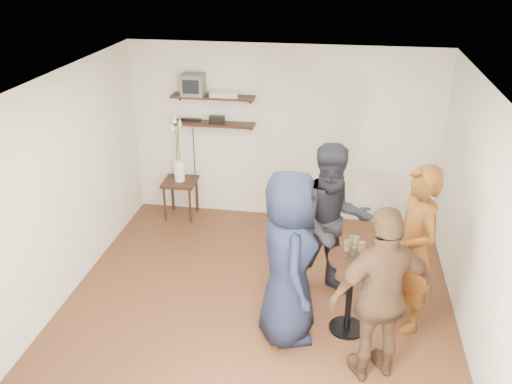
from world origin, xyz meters
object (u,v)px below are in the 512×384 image
person_plaid (414,250)px  person_brown (382,296)px  person_navy (288,258)px  side_table (180,187)px  drinks_table (350,284)px  crt_monitor (193,84)px  person_dark (333,224)px  dvd_deck (225,94)px  radio (217,120)px

person_plaid → person_brown: 0.91m
person_navy → person_brown: size_ratio=1.05×
side_table → drinks_table: (2.55, -2.32, 0.10)m
crt_monitor → side_table: 1.55m
side_table → drinks_table: 3.45m
person_navy → side_table: bearing=22.0°
drinks_table → person_navy: (-0.64, -0.18, 0.36)m
side_table → person_dark: bearing=-36.1°
person_plaid → person_brown: person_plaid is taller
crt_monitor → person_brown: crt_monitor is taller
person_brown → dvd_deck: bearing=-79.3°
side_table → person_brown: bearing=-46.1°
person_plaid → person_navy: (-1.27, -0.40, 0.01)m
dvd_deck → side_table: size_ratio=0.68×
person_dark → person_brown: (0.50, -1.24, -0.05)m
crt_monitor → side_table: size_ratio=0.54×
person_brown → crt_monitor: bearing=-73.9°
crt_monitor → person_brown: size_ratio=0.18×
side_table → person_dark: size_ratio=0.31×
radio → drinks_table: bearing=-51.4°
person_plaid → person_navy: 1.34m
crt_monitor → dvd_deck: size_ratio=0.80×
dvd_deck → person_navy: size_ratio=0.21×
drinks_table → person_dark: (-0.23, 0.63, 0.36)m
crt_monitor → person_navy: crt_monitor is taller
radio → side_table: (-0.56, -0.18, -1.03)m
person_dark → drinks_table: bearing=-90.0°
dvd_deck → drinks_table: 3.37m
side_table → person_brown: (2.82, -2.93, 0.41)m
person_dark → person_navy: person_dark is taller
radio → person_dark: bearing=-46.7°
dvd_deck → person_plaid: size_ratio=0.21×
radio → person_navy: (1.34, -2.67, -0.57)m
crt_monitor → radio: 0.60m
person_dark → person_navy: (-0.42, -0.80, -0.00)m
drinks_table → person_brown: (0.27, -0.61, 0.31)m
person_dark → radio: bearing=113.5°
person_navy → person_dark: bearing=-42.7°
side_table → dvd_deck: bearing=14.2°
drinks_table → radio: bearing=128.6°
crt_monitor → side_table: (-0.23, -0.18, -1.53)m
person_dark → dvd_deck: bearing=111.3°
side_table → drinks_table: bearing=-42.3°
crt_monitor → person_dark: bearing=-41.8°
dvd_deck → person_plaid: 3.50m
dvd_deck → person_plaid: dvd_deck is taller
drinks_table → person_plaid: 0.75m
person_navy → person_brown: 1.01m
radio → person_brown: person_brown is taller
side_table → person_plaid: 3.83m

